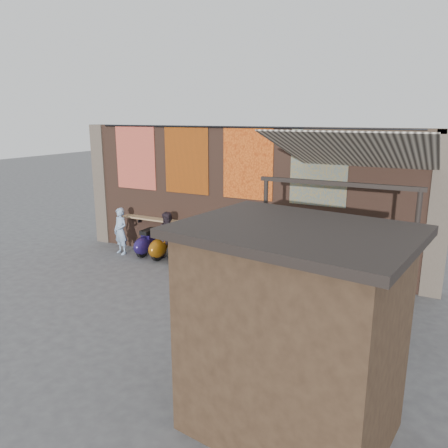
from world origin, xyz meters
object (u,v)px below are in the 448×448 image
market_stall (292,337)px  shopper_grey (352,298)px  scooter_stool_1 (162,245)px  scooter_stool_6 (255,261)px  scooter_stool_0 (147,243)px  diner_right (169,236)px  scooter_stool_7 (278,265)px  shopper_tan (292,277)px  scooter_stool_2 (180,248)px  scooter_stool_5 (237,257)px  scooter_stool_9 (324,272)px  scooter_stool_4 (216,255)px  scooter_stool_10 (345,274)px  shopper_navy (330,281)px  scooter_stool_8 (297,266)px  scooter_stool_3 (200,253)px  diner_left (121,231)px  shelf_box (261,228)px

market_stall → shopper_grey: bearing=92.6°
scooter_stool_1 → scooter_stool_6: (3.08, 0.02, -0.03)m
scooter_stool_0 → diner_right: diner_right is taller
scooter_stool_0 → shopper_grey: (6.83, -2.65, 0.52)m
scooter_stool_0 → scooter_stool_7: 4.38m
diner_right → shopper_tan: size_ratio=0.82×
scooter_stool_2 → diner_right: diner_right is taller
scooter_stool_0 → scooter_stool_6: bearing=-0.2°
scooter_stool_5 → scooter_stool_9: 2.47m
scooter_stool_4 → scooter_stool_10: 3.69m
scooter_stool_1 → shopper_grey: 6.77m
scooter_stool_7 → scooter_stool_10: bearing=1.1°
scooter_stool_2 → shopper_navy: size_ratio=0.58×
scooter_stool_7 → scooter_stool_8: bearing=1.2°
diner_right → shopper_navy: 5.44m
scooter_stool_5 → scooter_stool_8: scooter_stool_8 is taller
market_stall → scooter_stool_3: bearing=138.5°
scooter_stool_5 → diner_right: (-2.24, -0.09, 0.33)m
scooter_stool_5 → scooter_stool_1: bearing=-179.1°
scooter_stool_6 → diner_right: size_ratio=0.55×
scooter_stool_7 → market_stall: bearing=-68.0°
scooter_stool_5 → market_stall: market_stall is taller
scooter_stool_1 → scooter_stool_8: size_ratio=1.01×
scooter_stool_10 → shopper_navy: bearing=-90.3°
scooter_stool_2 → scooter_stool_3: bearing=4.5°
scooter_stool_8 → scooter_stool_10: 1.24m
scooter_stool_6 → scooter_stool_10: scooter_stool_10 is taller
market_stall → scooter_stool_5: bearing=130.3°
scooter_stool_0 → scooter_stool_4: scooter_stool_0 is taller
scooter_stool_3 → scooter_stool_10: scooter_stool_10 is taller
scooter_stool_7 → shopper_tan: 2.36m
shopper_navy → shopper_tan: 0.87m
scooter_stool_2 → shopper_tan: size_ratio=0.48×
scooter_stool_7 → diner_left: diner_left is taller
scooter_stool_4 → scooter_stool_0: bearing=-178.6°
scooter_stool_1 → diner_left: diner_left is taller
scooter_stool_0 → scooter_stool_5: size_ratio=0.98×
scooter_stool_6 → shopper_grey: shopper_grey is taller
scooter_stool_5 → scooter_stool_7: (1.25, -0.02, -0.04)m
scooter_stool_9 → shopper_navy: (0.54, -1.59, 0.41)m
scooter_stool_4 → shopper_tan: shopper_tan is taller
diner_left → shopper_navy: 7.08m
scooter_stool_9 → scooter_stool_3: bearing=-179.8°
scooter_stool_0 → scooter_stool_8: 4.90m
shelf_box → scooter_stool_7: bearing=-26.9°
scooter_stool_2 → scooter_stool_10: 4.92m
scooter_stool_3 → diner_right: size_ratio=0.47×
scooter_stool_6 → shopper_grey: (3.14, -2.63, 0.54)m
diner_right → shopper_tan: bearing=-38.5°
scooter_stool_1 → diner_right: (0.28, -0.05, 0.32)m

